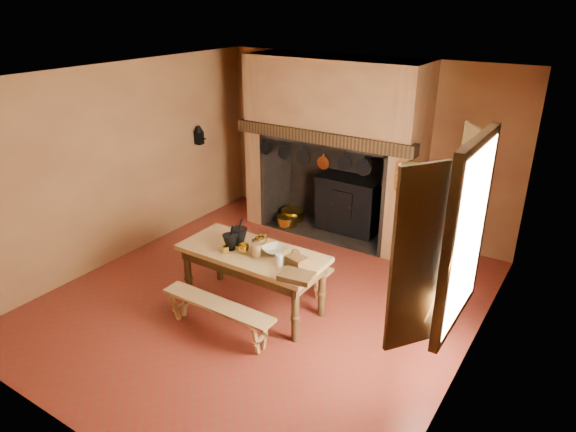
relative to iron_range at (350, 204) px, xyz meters
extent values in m
plane|color=maroon|center=(0.04, -2.45, -0.48)|extent=(5.50, 5.50, 0.00)
plane|color=silver|center=(0.04, -2.45, 2.32)|extent=(5.50, 5.50, 0.00)
cube|color=olive|center=(0.04, 0.30, 0.92)|extent=(5.00, 0.02, 2.80)
cube|color=olive|center=(-2.46, -2.45, 0.92)|extent=(0.02, 5.50, 2.80)
cube|color=olive|center=(2.54, -2.45, 0.92)|extent=(0.02, 5.50, 2.80)
cube|color=olive|center=(0.04, -5.20, 0.92)|extent=(5.00, 0.02, 2.80)
cube|color=olive|center=(-1.51, -0.15, 0.92)|extent=(0.30, 0.90, 2.80)
cube|color=olive|center=(0.99, -0.15, 0.92)|extent=(0.30, 0.90, 2.80)
cube|color=olive|center=(-0.26, -0.15, 1.72)|extent=(2.20, 0.90, 1.20)
cube|color=#311E0D|center=(-0.26, -0.55, 1.21)|extent=(2.95, 0.22, 0.18)
cube|color=black|center=(-0.26, 0.27, 0.32)|extent=(2.20, 0.06, 1.60)
cube|color=black|center=(-0.26, -0.15, -0.47)|extent=(2.20, 0.90, 0.02)
cube|color=black|center=(-0.01, 0.00, -0.03)|extent=(1.00, 0.50, 0.90)
cube|color=black|center=(-0.01, -0.02, 0.44)|extent=(1.04, 0.54, 0.04)
cube|color=black|center=(-0.01, -0.26, 0.07)|extent=(0.35, 0.02, 0.45)
cylinder|color=black|center=(0.54, 0.00, 0.77)|extent=(0.10, 0.10, 0.70)
cylinder|color=gold|center=(-0.16, -0.28, 0.07)|extent=(0.03, 0.03, 0.03)
cylinder|color=gold|center=(0.14, -0.28, 0.07)|extent=(0.03, 0.03, 0.03)
cylinder|color=gold|center=(-1.01, -0.15, -0.38)|extent=(0.40, 0.40, 0.20)
cylinder|color=gold|center=(-0.96, -0.40, -0.39)|extent=(0.34, 0.34, 0.18)
cube|color=black|center=(-1.21, -0.05, -0.40)|extent=(0.18, 0.18, 0.16)
cone|color=#5A6931|center=(1.22, -0.66, 0.90)|extent=(0.20, 0.20, 0.35)
cube|color=white|center=(2.52, -2.85, 1.22)|extent=(0.02, 1.00, 1.60)
cube|color=#3C2A13|center=(2.49, -2.85, 2.06)|extent=(0.08, 1.16, 0.08)
cube|color=#3C2A13|center=(2.49, -2.85, 0.38)|extent=(0.08, 1.16, 0.08)
cube|color=#3C2A13|center=(2.29, -3.53, 1.22)|extent=(0.29, 0.39, 1.60)
cube|color=#3C2A13|center=(2.29, -2.17, 1.22)|extent=(0.29, 0.39, 1.60)
cube|color=black|center=(-2.38, -0.90, 0.97)|extent=(0.12, 0.12, 0.22)
cone|color=black|center=(-2.38, -0.90, 1.12)|extent=(0.16, 0.16, 0.10)
cylinder|color=black|center=(-2.29, -0.90, 0.97)|extent=(0.12, 0.02, 0.02)
cube|color=tan|center=(0.03, -2.69, 0.27)|extent=(1.81, 0.81, 0.06)
cube|color=#3C2A13|center=(0.03, -2.69, 0.17)|extent=(1.69, 0.68, 0.14)
cylinder|color=#3C2A13|center=(-0.77, -2.99, -0.12)|extent=(0.09, 0.09, 0.73)
cylinder|color=#3C2A13|center=(0.84, -2.99, -0.12)|extent=(0.09, 0.09, 0.73)
cylinder|color=#3C2A13|center=(-0.77, -2.39, -0.12)|extent=(0.09, 0.09, 0.73)
cylinder|color=#3C2A13|center=(0.84, -2.39, -0.12)|extent=(0.09, 0.09, 0.73)
cube|color=tan|center=(0.03, -3.37, -0.09)|extent=(1.47, 0.26, 0.04)
cube|color=tan|center=(0.03, -2.05, -0.10)|extent=(1.45, 0.25, 0.04)
cylinder|color=black|center=(-0.21, -2.62, 0.32)|extent=(0.12, 0.12, 0.04)
cone|color=black|center=(-0.21, -2.62, 0.42)|extent=(0.21, 0.21, 0.17)
cylinder|color=black|center=(-0.19, -2.62, 0.57)|extent=(0.08, 0.03, 0.17)
cylinder|color=black|center=(-0.22, -2.79, 0.32)|extent=(0.11, 0.11, 0.03)
cone|color=black|center=(-0.22, -2.79, 0.41)|extent=(0.19, 0.19, 0.16)
cylinder|color=black|center=(-0.19, -2.79, 0.55)|extent=(0.08, 0.04, 0.16)
cube|color=#3C2A13|center=(0.04, -2.56, 0.36)|extent=(0.13, 0.13, 0.11)
cylinder|color=gold|center=(0.04, -2.56, 0.43)|extent=(0.08, 0.08, 0.03)
cylinder|color=black|center=(0.08, -2.56, 0.46)|extent=(0.10, 0.03, 0.03)
cylinder|color=gold|center=(-0.20, -2.90, 0.35)|extent=(0.10, 0.10, 0.09)
cylinder|color=gold|center=(-0.01, -2.40, 0.35)|extent=(0.11, 0.11, 0.10)
imported|color=#B4AE8A|center=(0.29, -2.58, 0.34)|extent=(0.39, 0.39, 0.07)
cylinder|color=brown|center=(0.14, -2.76, 0.38)|extent=(0.15, 0.15, 0.16)
cylinder|color=beige|center=(0.51, -2.82, 0.37)|extent=(0.10, 0.10, 0.15)
cube|color=#503318|center=(0.69, -2.73, 0.37)|extent=(0.27, 0.22, 0.13)
torus|color=#503318|center=(0.69, -2.73, 0.43)|extent=(0.19, 0.07, 0.19)
cube|color=#3C2A13|center=(0.83, -2.95, 0.33)|extent=(0.40, 0.31, 0.06)
imported|color=gold|center=(-0.03, -2.78, 0.36)|extent=(0.17, 0.17, 0.11)
camera|label=1|loc=(3.39, -7.07, 3.13)|focal=32.00mm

